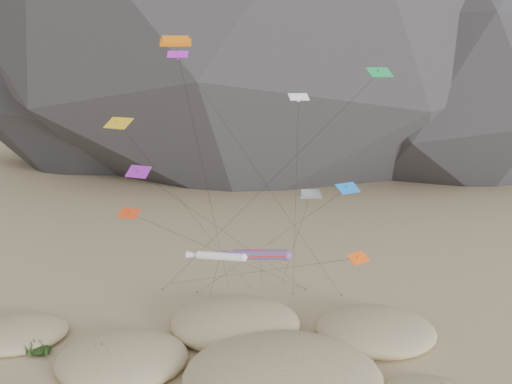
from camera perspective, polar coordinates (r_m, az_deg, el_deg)
dune_grass at (r=46.13m, az=-2.25°, el=-20.77°), size 42.98×27.65×1.58m
kite_stakes at (r=64.20m, az=-0.47°, el=-11.04°), size 22.52×3.92×0.30m
rainbow_tube_kite at (r=46.64m, az=0.14°, el=-7.17°), size 6.82×16.81×11.14m
white_tube_kite at (r=47.38m, az=-4.41°, el=-7.33°), size 5.97×11.74×10.63m
orange_parafoil at (r=47.88m, az=-9.08°, el=16.23°), size 5.43×12.13×30.10m
multi_parafoil at (r=47.20m, az=6.17°, el=-0.43°), size 2.81×15.47×16.15m
delta_kites at (r=46.20m, az=-0.78°, el=4.31°), size 26.48×20.01×28.66m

